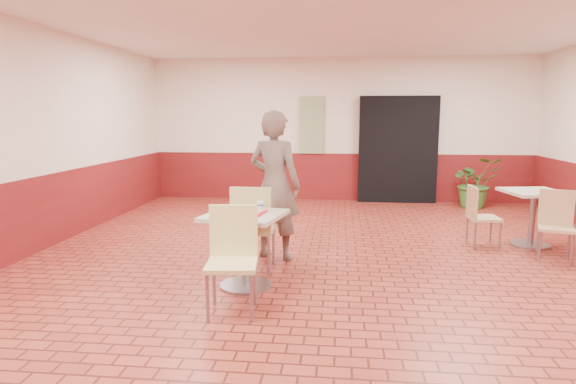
# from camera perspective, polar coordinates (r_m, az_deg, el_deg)

# --- Properties ---
(room_shell) EXTENTS (8.01, 10.01, 3.01)m
(room_shell) POSITION_cam_1_polar(r_m,az_deg,el_deg) (5.30, 6.05, 5.73)
(room_shell) COLOR maroon
(room_shell) RESTS_ON ground
(wainscot_band) EXTENTS (8.00, 10.00, 1.00)m
(wainscot_band) POSITION_cam_1_polar(r_m,az_deg,el_deg) (5.45, 5.88, -4.81)
(wainscot_band) COLOR maroon
(wainscot_band) RESTS_ON ground
(corridor_doorway) EXTENTS (1.60, 0.22, 2.20)m
(corridor_doorway) POSITION_cam_1_polar(r_m,az_deg,el_deg) (10.27, 12.87, 4.91)
(corridor_doorway) COLOR black
(corridor_doorway) RESTS_ON ground
(promo_poster) EXTENTS (0.50, 0.03, 1.20)m
(promo_poster) POSITION_cam_1_polar(r_m,az_deg,el_deg) (10.26, 2.80, 7.92)
(promo_poster) COLOR gray
(promo_poster) RESTS_ON wainscot_band
(main_table) EXTENTS (0.75, 0.75, 0.80)m
(main_table) POSITION_cam_1_polar(r_m,az_deg,el_deg) (5.08, -5.13, -5.42)
(main_table) COLOR #B7AE93
(main_table) RESTS_ON ground
(chair_main_front) EXTENTS (0.50, 0.50, 0.98)m
(chair_main_front) POSITION_cam_1_polar(r_m,az_deg,el_deg) (4.50, -6.59, -7.23)
(chair_main_front) COLOR #E8DB8B
(chair_main_front) RESTS_ON ground
(chair_main_back) EXTENTS (0.47, 0.47, 1.01)m
(chair_main_back) POSITION_cam_1_polar(r_m,az_deg,el_deg) (5.58, -4.20, -3.78)
(chair_main_back) COLOR tan
(chair_main_back) RESTS_ON ground
(customer) EXTENTS (0.79, 0.64, 1.87)m
(customer) POSITION_cam_1_polar(r_m,az_deg,el_deg) (6.04, -1.58, 0.81)
(customer) COLOR #63564D
(customer) RESTS_ON ground
(serving_tray) EXTENTS (0.40, 0.31, 0.02)m
(serving_tray) POSITION_cam_1_polar(r_m,az_deg,el_deg) (5.02, -5.17, -2.41)
(serving_tray) COLOR red
(serving_tray) RESTS_ON main_table
(ring_donut) EXTENTS (0.13, 0.13, 0.03)m
(ring_donut) POSITION_cam_1_polar(r_m,az_deg,el_deg) (5.09, -6.03, -1.93)
(ring_donut) COLOR #DD8050
(ring_donut) RESTS_ON serving_tray
(long_john_donut) EXTENTS (0.15, 0.10, 0.04)m
(long_john_donut) POSITION_cam_1_polar(r_m,az_deg,el_deg) (4.93, -4.43, -2.23)
(long_john_donut) COLOR gold
(long_john_donut) RESTS_ON serving_tray
(paper_cup) EXTENTS (0.07, 0.07, 0.09)m
(paper_cup) POSITION_cam_1_polar(r_m,az_deg,el_deg) (5.08, -3.30, -1.58)
(paper_cup) COLOR silver
(paper_cup) RESTS_ON serving_tray
(second_table) EXTENTS (0.74, 0.74, 0.78)m
(second_table) POSITION_cam_1_polar(r_m,az_deg,el_deg) (7.47, 27.03, -1.79)
(second_table) COLOR beige
(second_table) RESTS_ON ground
(chair_second_left) EXTENTS (0.42, 0.42, 0.84)m
(chair_second_left) POSITION_cam_1_polar(r_m,az_deg,el_deg) (7.15, 21.70, -2.33)
(chair_second_left) COLOR tan
(chair_second_left) RESTS_ON ground
(chair_second_front) EXTENTS (0.51, 0.51, 0.88)m
(chair_second_front) POSITION_cam_1_polar(r_m,az_deg,el_deg) (6.92, 29.17, -3.05)
(chair_second_front) COLOR tan
(chair_second_front) RESTS_ON ground
(potted_plant) EXTENTS (1.05, 0.96, 1.01)m
(potted_plant) POSITION_cam_1_polar(r_m,az_deg,el_deg) (10.13, 21.28, 1.08)
(potted_plant) COLOR #39722D
(potted_plant) RESTS_ON ground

